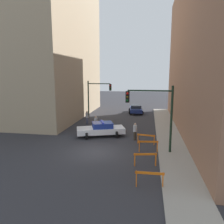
{
  "coord_description": "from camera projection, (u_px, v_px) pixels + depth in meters",
  "views": [
    {
      "loc": [
        4.15,
        -16.24,
        6.22
      ],
      "look_at": [
        0.08,
        7.72,
        1.92
      ],
      "focal_mm": 35.0,
      "sensor_mm": 36.0,
      "label": 1
    }
  ],
  "objects": [
    {
      "name": "ground_plane",
      "position": [
        95.0,
        152.0,
        17.53
      ],
      "size": [
        120.0,
        120.0,
        0.0
      ],
      "primitive_type": "plane",
      "color": "#2D2D33"
    },
    {
      "name": "sidewalk_right",
      "position": [
        175.0,
        156.0,
        16.5
      ],
      "size": [
        2.4,
        44.0,
        0.12
      ],
      "color": "#9E998E",
      "rests_on": "ground_plane"
    },
    {
      "name": "building_corner_left",
      "position": [
        37.0,
        49.0,
        31.41
      ],
      "size": [
        14.0,
        20.0,
        19.43
      ],
      "color": "tan",
      "rests_on": "ground_plane"
    },
    {
      "name": "traffic_light_near",
      "position": [
        156.0,
        109.0,
        16.82
      ],
      "size": [
        3.64,
        0.35,
        5.2
      ],
      "color": "black",
      "rests_on": "sidewalk_right"
    },
    {
      "name": "traffic_light_far",
      "position": [
        96.0,
        94.0,
        30.91
      ],
      "size": [
        3.44,
        0.35,
        5.2
      ],
      "color": "black",
      "rests_on": "ground_plane"
    },
    {
      "name": "police_car",
      "position": [
        101.0,
        129.0,
        21.87
      ],
      "size": [
        5.05,
        3.31,
        1.52
      ],
      "rotation": [
        0.0,
        0.0,
        1.91
      ],
      "color": "white",
      "rests_on": "ground_plane"
    },
    {
      "name": "parked_car_near",
      "position": [
        136.0,
        109.0,
        34.49
      ],
      "size": [
        2.55,
        4.46,
        1.31
      ],
      "rotation": [
        0.0,
        0.0,
        0.1
      ],
      "color": "navy",
      "rests_on": "ground_plane"
    },
    {
      "name": "pedestrian_crossing",
      "position": [
        96.0,
        123.0,
        23.92
      ],
      "size": [
        0.41,
        0.41,
        1.66
      ],
      "rotation": [
        0.0,
        0.0,
        6.14
      ],
      "color": "#382D23",
      "rests_on": "ground_plane"
    },
    {
      "name": "pedestrian_corner",
      "position": [
        87.0,
        117.0,
        26.97
      ],
      "size": [
        0.42,
        0.42,
        1.66
      ],
      "rotation": [
        0.0,
        0.0,
        4.9
      ],
      "color": "#474C66",
      "rests_on": "ground_plane"
    },
    {
      "name": "pedestrian_sidewalk",
      "position": [
        135.0,
        131.0,
        20.53
      ],
      "size": [
        0.49,
        0.49,
        1.66
      ],
      "rotation": [
        0.0,
        0.0,
        0.54
      ],
      "color": "#382D23",
      "rests_on": "ground_plane"
    },
    {
      "name": "barrier_front",
      "position": [
        150.0,
        177.0,
        11.99
      ],
      "size": [
        1.6,
        0.19,
        0.9
      ],
      "rotation": [
        0.0,
        0.0,
        0.02
      ],
      "color": "orange",
      "rests_on": "ground_plane"
    },
    {
      "name": "barrier_mid",
      "position": [
        145.0,
        157.0,
        14.79
      ],
      "size": [
        1.58,
        0.46,
        0.9
      ],
      "rotation": [
        0.0,
        0.0,
        0.21
      ],
      "color": "orange",
      "rests_on": "ground_plane"
    },
    {
      "name": "barrier_back",
      "position": [
        148.0,
        144.0,
        17.5
      ],
      "size": [
        1.59,
        0.36,
        0.9
      ],
      "rotation": [
        0.0,
        0.0,
        0.13
      ],
      "color": "orange",
      "rests_on": "ground_plane"
    },
    {
      "name": "barrier_corner",
      "position": [
        146.0,
        138.0,
        19.34
      ],
      "size": [
        1.58,
        0.42,
        0.9
      ],
      "rotation": [
        0.0,
        0.0,
        -0.17
      ],
      "color": "orange",
      "rests_on": "ground_plane"
    }
  ]
}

